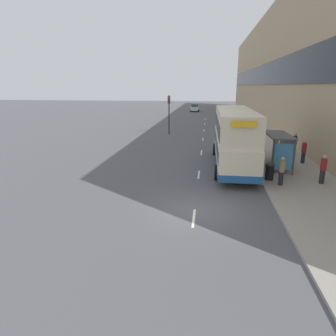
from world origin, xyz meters
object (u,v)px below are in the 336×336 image
(pedestrian_1, at_px, (282,171))
(pedestrian_3, at_px, (304,151))
(pedestrian_2, at_px, (276,146))
(bus_shelter, at_px, (281,145))
(double_decker_bus_near, at_px, (234,137))
(pedestrian_4, at_px, (295,143))
(car_0, at_px, (195,108))
(litter_bin, at_px, (270,172))
(traffic_light_far_kerb, at_px, (169,108))
(pedestrian_at_shelter, at_px, (323,169))

(pedestrian_1, distance_m, pedestrian_3, 6.51)
(pedestrian_2, bearing_deg, bus_shelter, -98.28)
(bus_shelter, bearing_deg, double_decker_bus_near, 168.56)
(pedestrian_4, bearing_deg, car_0, 103.30)
(pedestrian_3, distance_m, litter_bin, 5.91)
(pedestrian_3, height_order, litter_bin, pedestrian_3)
(pedestrian_1, distance_m, litter_bin, 1.17)
(pedestrian_3, relative_size, pedestrian_4, 0.99)
(pedestrian_4, bearing_deg, double_decker_bus_near, -140.95)
(pedestrian_1, bearing_deg, bus_shelter, 79.14)
(pedestrian_3, relative_size, traffic_light_far_kerb, 0.37)
(pedestrian_at_shelter, bearing_deg, bus_shelter, 119.56)
(pedestrian_at_shelter, xyz_separation_m, pedestrian_2, (-1.23, 7.46, -0.01))
(pedestrian_3, height_order, traffic_light_far_kerb, traffic_light_far_kerb)
(pedestrian_3, bearing_deg, pedestrian_at_shelter, -93.98)
(traffic_light_far_kerb, bearing_deg, bus_shelter, -57.21)
(pedestrian_1, xyz_separation_m, pedestrian_2, (1.36, 8.09, 0.02))
(pedestrian_1, xyz_separation_m, pedestrian_3, (2.95, 5.80, 0.04))
(double_decker_bus_near, distance_m, pedestrian_3, 5.77)
(pedestrian_2, height_order, pedestrian_4, pedestrian_4)
(double_decker_bus_near, bearing_deg, car_0, 95.87)
(double_decker_bus_near, distance_m, pedestrian_2, 5.42)
(pedestrian_1, bearing_deg, car_0, 97.99)
(pedestrian_1, bearing_deg, pedestrian_3, 63.08)
(traffic_light_far_kerb, bearing_deg, double_decker_bus_near, -65.55)
(pedestrian_at_shelter, distance_m, traffic_light_far_kerb, 22.62)
(pedestrian_3, distance_m, pedestrian_4, 3.38)
(bus_shelter, relative_size, pedestrian_3, 2.31)
(litter_bin, relative_size, traffic_light_far_kerb, 0.22)
(pedestrian_1, relative_size, pedestrian_2, 0.98)
(pedestrian_at_shelter, bearing_deg, traffic_light_far_kerb, 122.25)
(double_decker_bus_near, height_order, pedestrian_2, double_decker_bus_near)
(car_0, relative_size, traffic_light_far_kerb, 0.88)
(pedestrian_2, relative_size, pedestrian_4, 0.97)
(car_0, bearing_deg, pedestrian_at_shelter, 100.72)
(car_0, relative_size, litter_bin, 4.05)
(pedestrian_3, bearing_deg, traffic_light_far_kerb, 131.74)
(bus_shelter, relative_size, pedestrian_2, 2.35)
(pedestrian_at_shelter, bearing_deg, pedestrian_3, 86.02)
(double_decker_bus_near, relative_size, pedestrian_3, 6.30)
(double_decker_bus_near, distance_m, pedestrian_4, 7.44)
(pedestrian_2, height_order, litter_bin, pedestrian_2)
(bus_shelter, bearing_deg, pedestrian_1, -100.86)
(pedestrian_1, xyz_separation_m, traffic_light_far_kerb, (-9.43, 19.67, 2.24))
(double_decker_bus_near, xyz_separation_m, traffic_light_far_kerb, (-6.88, 15.12, 0.98))
(bus_shelter, bearing_deg, pedestrian_4, 65.57)
(pedestrian_at_shelter, xyz_separation_m, pedestrian_4, (0.56, 8.54, 0.02))
(car_0, height_order, pedestrian_at_shelter, pedestrian_at_shelter)
(litter_bin, bearing_deg, pedestrian_3, 54.49)
(pedestrian_at_shelter, relative_size, traffic_light_far_kerb, 0.37)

